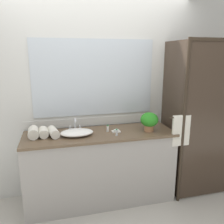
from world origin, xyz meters
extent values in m
plane|color=#B7B2A8|center=(0.00, 0.00, 0.00)|extent=(8.00, 8.00, 0.00)
cube|color=silver|center=(0.00, 0.34, 1.30)|extent=(4.40, 0.05, 2.60)
cube|color=silver|center=(0.00, 0.32, 0.96)|extent=(1.80, 0.01, 0.11)
cube|color=silver|center=(0.00, 0.31, 1.53)|extent=(1.54, 0.01, 0.96)
cube|color=#9E9993|center=(0.00, 0.01, 0.43)|extent=(1.80, 0.56, 0.87)
cube|color=brown|center=(0.00, 0.00, 0.89)|extent=(1.80, 0.58, 0.03)
cylinder|color=#2D2319|center=(0.95, -0.27, 1.00)|extent=(0.04, 0.04, 2.00)
cube|color=#382B21|center=(1.45, -0.27, 1.00)|extent=(0.96, 0.01, 1.96)
cube|color=#382B21|center=(0.95, 0.02, 1.00)|extent=(0.01, 0.57, 1.96)
cylinder|color=#2D2319|center=(0.93, -0.26, 1.11)|extent=(0.32, 0.02, 0.02)
cube|color=silver|center=(0.93, -0.26, 0.94)|extent=(0.22, 0.04, 0.37)
ellipsoid|color=white|center=(-0.28, -0.02, 0.93)|extent=(0.38, 0.27, 0.07)
cube|color=silver|center=(-0.28, 0.18, 0.91)|extent=(0.17, 0.04, 0.02)
cylinder|color=silver|center=(-0.28, 0.18, 0.98)|extent=(0.02, 0.02, 0.13)
cylinder|color=silver|center=(-0.28, 0.12, 1.04)|extent=(0.02, 0.12, 0.02)
cylinder|color=silver|center=(-0.34, 0.18, 0.94)|extent=(0.02, 0.02, 0.04)
cylinder|color=silver|center=(-0.22, 0.18, 0.94)|extent=(0.02, 0.02, 0.04)
cylinder|color=#B77A51|center=(0.60, -0.07, 0.94)|extent=(0.11, 0.11, 0.07)
ellipsoid|color=#277F20|center=(0.60, -0.07, 1.05)|extent=(0.22, 0.22, 0.17)
cube|color=silver|center=(0.20, -0.01, 0.91)|extent=(0.10, 0.07, 0.01)
ellipsoid|color=silver|center=(0.20, -0.01, 0.92)|extent=(0.07, 0.04, 0.02)
cylinder|color=silver|center=(0.17, -0.14, 0.93)|extent=(0.02, 0.02, 0.07)
cylinder|color=#2D6638|center=(0.17, -0.14, 0.97)|extent=(0.02, 0.02, 0.02)
cylinder|color=white|center=(0.10, 0.02, 0.94)|extent=(0.03, 0.03, 0.07)
cylinder|color=#2D6638|center=(0.10, 0.02, 0.98)|extent=(0.02, 0.02, 0.01)
cylinder|color=silver|center=(-0.76, 0.03, 0.96)|extent=(0.13, 0.21, 0.12)
cylinder|color=silver|center=(-0.65, 0.03, 0.95)|extent=(0.12, 0.20, 0.10)
cylinder|color=silver|center=(-0.54, 0.01, 0.95)|extent=(0.15, 0.24, 0.10)
camera|label=1|loc=(-0.50, -2.60, 1.81)|focal=37.17mm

